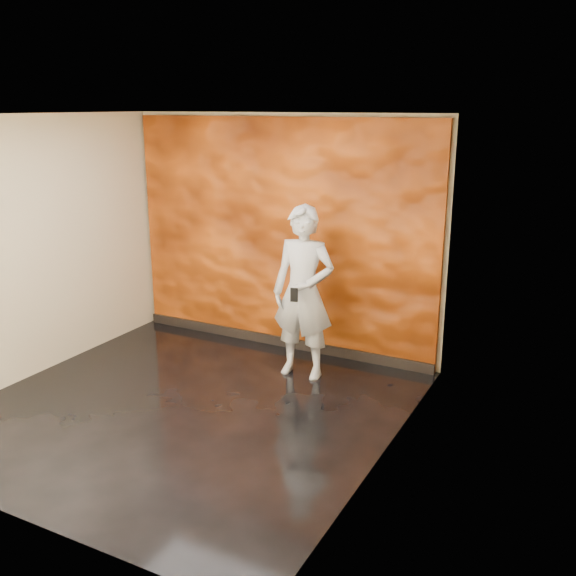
# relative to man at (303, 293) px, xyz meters

# --- Properties ---
(room) EXTENTS (4.02, 4.02, 2.81)m
(room) POSITION_rel_man_xyz_m (-0.65, -1.27, 0.46)
(room) COLOR black
(room) RESTS_ON ground
(feature_wall) EXTENTS (3.90, 0.06, 2.75)m
(feature_wall) POSITION_rel_man_xyz_m (-0.65, 0.69, 0.44)
(feature_wall) COLOR orange
(feature_wall) RESTS_ON ground
(baseboard) EXTENTS (3.90, 0.04, 0.12)m
(baseboard) POSITION_rel_man_xyz_m (-0.65, 0.65, -0.88)
(baseboard) COLOR black
(baseboard) RESTS_ON ground
(man) EXTENTS (0.72, 0.50, 1.88)m
(man) POSITION_rel_man_xyz_m (0.00, 0.00, 0.00)
(man) COLOR #91979E
(man) RESTS_ON ground
(phone) EXTENTS (0.08, 0.03, 0.15)m
(phone) POSITION_rel_man_xyz_m (0.02, -0.27, 0.05)
(phone) COLOR black
(phone) RESTS_ON man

